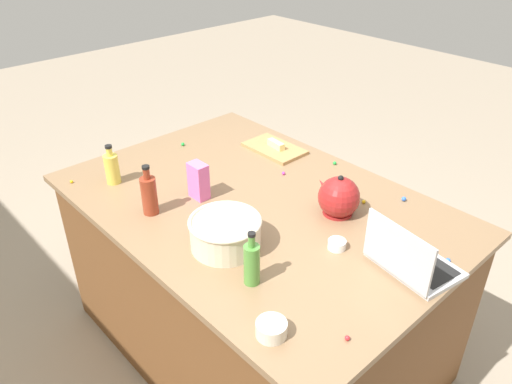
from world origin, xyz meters
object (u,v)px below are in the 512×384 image
object	(u,v)px
ramekin_medium	(271,329)
candy_bag	(199,181)
bottle_olive	(252,263)
kettle	(339,197)
laptop	(409,260)
bottle_oil	(112,168)
butter_stick_left	(276,144)
cutting_board	(274,148)
bottle_soy	(149,194)
mixing_bowl_large	(225,232)
ramekin_small	(337,244)

from	to	relation	value
ramekin_medium	candy_bag	xyz separation A→B (m)	(0.82, -0.33, 0.06)
bottle_olive	kettle	bearing A→B (deg)	-82.07
laptop	candy_bag	world-z (taller)	laptop
bottle_oil	butter_stick_left	distance (m)	0.86
kettle	cutting_board	bearing A→B (deg)	-20.41
bottle_oil	cutting_board	world-z (taller)	bottle_oil
bottle_soy	ramekin_medium	bearing A→B (deg)	173.19
kettle	bottle_olive	bearing A→B (deg)	97.93
bottle_oil	candy_bag	xyz separation A→B (m)	(-0.39, -0.22, 0.01)
laptop	butter_stick_left	world-z (taller)	laptop
bottle_olive	kettle	world-z (taller)	bottle_olive
mixing_bowl_large	bottle_olive	bearing A→B (deg)	163.51
bottle_soy	kettle	xyz separation A→B (m)	(-0.55, -0.59, -0.01)
bottle_oil	cutting_board	bearing A→B (deg)	-108.43
mixing_bowl_large	cutting_board	xyz separation A→B (m)	(0.48, -0.74, -0.06)
bottle_soy	candy_bag	size ratio (longest dim) A/B	1.35
laptop	ramekin_small	world-z (taller)	laptop
bottle_soy	kettle	distance (m)	0.81
laptop	bottle_olive	distance (m)	0.58
bottle_soy	ramekin_medium	distance (m)	0.86
bottle_soy	candy_bag	world-z (taller)	bottle_soy
ramekin_small	ramekin_medium	bearing A→B (deg)	106.36
laptop	butter_stick_left	distance (m)	1.09
mixing_bowl_large	bottle_olive	xyz separation A→B (m)	(-0.23, 0.07, 0.02)
ramekin_small	cutting_board	bearing A→B (deg)	-28.68
kettle	ramekin_small	distance (m)	0.26
bottle_olive	bottle_oil	world-z (taller)	bottle_olive
mixing_bowl_large	bottle_oil	size ratio (longest dim) A/B	1.47
laptop	ramekin_medium	distance (m)	0.60
bottle_olive	butter_stick_left	world-z (taller)	bottle_olive
mixing_bowl_large	ramekin_small	distance (m)	0.44
bottle_soy	bottle_olive	distance (m)	0.63
mixing_bowl_large	bottle_soy	distance (m)	0.41
butter_stick_left	ramekin_small	xyz separation A→B (m)	(-0.77, 0.43, -0.02)
butter_stick_left	candy_bag	xyz separation A→B (m)	(-0.11, 0.59, 0.05)
cutting_board	bottle_oil	bearing A→B (deg)	71.57
laptop	bottle_olive	bearing A→B (deg)	54.02
ramekin_medium	bottle_soy	bearing A→B (deg)	-6.81
bottle_oil	ramekin_small	size ratio (longest dim) A/B	2.74
laptop	butter_stick_left	bearing A→B (deg)	-18.11
ramekin_medium	bottle_olive	bearing A→B (deg)	-28.31
laptop	candy_bag	size ratio (longest dim) A/B	2.00
cutting_board	butter_stick_left	world-z (taller)	butter_stick_left
kettle	ramekin_medium	size ratio (longest dim) A/B	2.13
butter_stick_left	ramekin_medium	distance (m)	1.31
bottle_oil	ramekin_small	distance (m)	1.13
laptop	mixing_bowl_large	xyz separation A→B (m)	(0.57, 0.40, 0.02)
laptop	ramekin_medium	size ratio (longest dim) A/B	3.39
kettle	cutting_board	world-z (taller)	kettle
bottle_olive	ramekin_small	size ratio (longest dim) A/B	3.02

